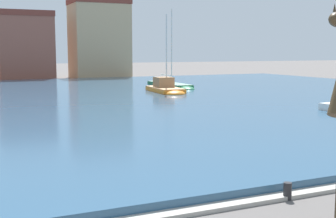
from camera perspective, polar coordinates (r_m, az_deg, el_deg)
The scene contains 7 objects.
harbor_water at distance 38.11m, azimuth -17.20°, elevation 0.83°, with size 85.70×54.12×0.35m, color #2D5170.
quay_edge_coping at distance 12.11m, azimuth 0.65°, elevation -12.92°, with size 85.70×0.50×0.12m, color #ADA89E.
sailboat_orange at distance 43.16m, azimuth -0.21°, elevation 2.40°, with size 2.61×6.19×7.56m.
sailboat_green at distance 49.72m, azimuth 0.56°, elevation 2.83°, with size 1.89×9.28×8.67m.
mooring_bollard at distance 13.75m, azimuth 14.62°, elevation -9.83°, with size 0.24×0.24×0.50m, color #232326.
townhouse_corner_house at distance 70.41m, azimuth -17.39°, elevation 7.50°, with size 7.65×7.70×9.82m.
townhouse_end_terrace at distance 72.10m, azimuth -8.53°, elevation 8.59°, with size 8.58×6.57×11.97m.
Camera 1 is at (-4.87, -3.45, 4.24)m, focal length 49.09 mm.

